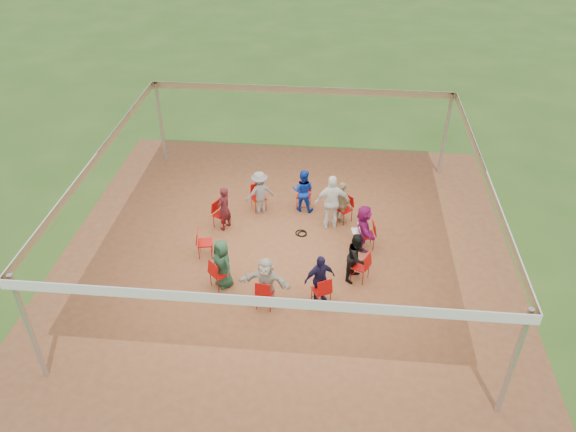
# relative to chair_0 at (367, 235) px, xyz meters

# --- Properties ---
(ground) EXTENTS (80.00, 80.00, 0.00)m
(ground) POSITION_rel_chair_0_xyz_m (-2.31, -0.40, -0.45)
(ground) COLOR #30561B
(ground) RESTS_ON ground
(dirt_patch) EXTENTS (13.00, 13.00, 0.00)m
(dirt_patch) POSITION_rel_chair_0_xyz_m (-2.31, -0.40, -0.44)
(dirt_patch) COLOR brown
(dirt_patch) RESTS_ON ground
(tent) EXTENTS (10.33, 10.33, 3.00)m
(tent) POSITION_rel_chair_0_xyz_m (-2.31, -0.40, 1.92)
(tent) COLOR #B2B2B7
(tent) RESTS_ON ground
(chair_0) EXTENTS (0.51, 0.49, 0.90)m
(chair_0) POSITION_rel_chair_0_xyz_m (0.00, 0.00, 0.00)
(chair_0) COLOR #AC0907
(chair_0) RESTS_ON ground
(chair_1) EXTENTS (0.61, 0.61, 0.90)m
(chair_1) POSITION_rel_chair_0_xyz_m (-0.68, 1.28, 0.00)
(chair_1) COLOR #AC0907
(chair_1) RESTS_ON ground
(chair_2) EXTENTS (0.48, 0.49, 0.90)m
(chair_2) POSITION_rel_chair_0_xyz_m (-1.98, 1.92, 0.00)
(chair_2) COLOR #AC0907
(chair_2) RESTS_ON ground
(chair_3) EXTENTS (0.58, 0.59, 0.90)m
(chair_3) POSITION_rel_chair_0_xyz_m (-3.41, 1.67, 0.00)
(chair_3) COLOR #AC0907
(chair_3) RESTS_ON ground
(chair_4) EXTENTS (0.58, 0.57, 0.90)m
(chair_4) POSITION_rel_chair_0_xyz_m (-4.42, 0.63, 0.00)
(chair_4) COLOR #AC0907
(chair_4) RESTS_ON ground
(chair_5) EXTENTS (0.51, 0.49, 0.90)m
(chair_5) POSITION_rel_chair_0_xyz_m (-4.62, -0.81, 0.00)
(chair_5) COLOR #AC0907
(chair_5) RESTS_ON ground
(chair_6) EXTENTS (0.61, 0.61, 0.90)m
(chair_6) POSITION_rel_chair_0_xyz_m (-3.94, -2.09, 0.00)
(chair_6) COLOR #AC0907
(chair_6) RESTS_ON ground
(chair_7) EXTENTS (0.48, 0.49, 0.90)m
(chair_7) POSITION_rel_chair_0_xyz_m (-2.64, -2.73, 0.00)
(chair_7) COLOR #AC0907
(chair_7) RESTS_ON ground
(chair_8) EXTENTS (0.58, 0.59, 0.90)m
(chair_8) POSITION_rel_chair_0_xyz_m (-1.21, -2.48, 0.00)
(chair_8) COLOR #AC0907
(chair_8) RESTS_ON ground
(chair_9) EXTENTS (0.58, 0.57, 0.90)m
(chair_9) POSITION_rel_chair_0_xyz_m (-0.20, -1.44, 0.00)
(chair_9) COLOR #AC0907
(chair_9) RESTS_ON ground
(person_seated_0) EXTENTS (0.73, 1.41, 1.45)m
(person_seated_0) POSITION_rel_chair_0_xyz_m (-0.12, -0.02, 0.28)
(person_seated_0) COLOR #7F1259
(person_seated_0) RESTS_ON ground
(person_seated_1) EXTENTS (0.91, 0.90, 1.45)m
(person_seated_1) POSITION_rel_chair_0_xyz_m (-0.76, 1.19, 0.28)
(person_seated_1) COLOR tan
(person_seated_1) RESTS_ON ground
(person_seated_2) EXTENTS (0.75, 0.50, 1.45)m
(person_seated_2) POSITION_rel_chair_0_xyz_m (-2.00, 1.80, 0.28)
(person_seated_2) COLOR #0D2FA7
(person_seated_2) RESTS_ON ground
(person_seated_3) EXTENTS (1.04, 0.85, 1.45)m
(person_seated_3) POSITION_rel_chair_0_xyz_m (-3.35, 1.56, 0.28)
(person_seated_3) COLOR slate
(person_seated_3) RESTS_ON ground
(person_seated_4) EXTENTS (0.54, 0.63, 1.45)m
(person_seated_4) POSITION_rel_chair_0_xyz_m (-4.31, 0.57, 0.28)
(person_seated_4) COLOR #431217
(person_seated_4) RESTS_ON ground
(person_seated_5) EXTENTS (0.78, 0.78, 1.45)m
(person_seated_5) POSITION_rel_chair_0_xyz_m (-3.86, -2.00, 0.28)
(person_seated_5) COLOR #20442E
(person_seated_5) RESTS_ON ground
(person_seated_6) EXTENTS (1.40, 0.69, 1.45)m
(person_seated_6) POSITION_rel_chair_0_xyz_m (-2.62, -2.61, 0.28)
(person_seated_6) COLOR #B4AC9F
(person_seated_6) RESTS_ON ground
(person_seated_7) EXTENTS (0.95, 0.78, 1.45)m
(person_seated_7) POSITION_rel_chair_0_xyz_m (-1.27, -2.37, 0.28)
(person_seated_7) COLOR #1A1639
(person_seated_7) RESTS_ON ground
(person_seated_8) EXTENTS (0.67, 0.81, 1.45)m
(person_seated_8) POSITION_rel_chair_0_xyz_m (-0.31, -1.38, 0.28)
(person_seated_8) COLOR black
(person_seated_8) RESTS_ON ground
(standing_person) EXTENTS (1.13, 0.71, 1.80)m
(standing_person) POSITION_rel_chair_0_xyz_m (-1.06, 0.95, 0.45)
(standing_person) COLOR white
(standing_person) RESTS_ON ground
(cable_coil) EXTENTS (0.41, 0.41, 0.03)m
(cable_coil) POSITION_rel_chair_0_xyz_m (-1.94, 0.47, -0.43)
(cable_coil) COLOR black
(cable_coil) RESTS_ON ground
(laptop) EXTENTS (0.29, 0.34, 0.21)m
(laptop) POSITION_rel_chair_0_xyz_m (-0.28, -0.05, 0.23)
(laptop) COLOR #B7B7BC
(laptop) RESTS_ON ground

